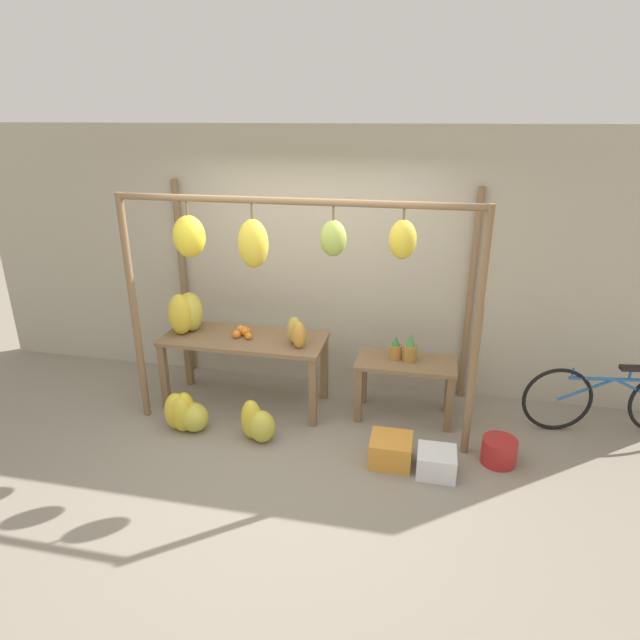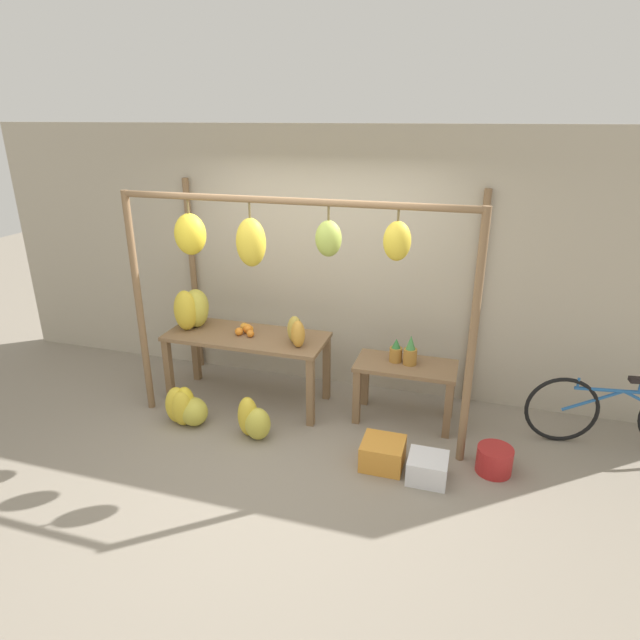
% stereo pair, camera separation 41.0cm
% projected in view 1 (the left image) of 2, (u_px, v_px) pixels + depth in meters
% --- Properties ---
extents(ground_plane, '(20.00, 20.00, 0.00)m').
position_uv_depth(ground_plane, '(283.00, 460.00, 4.75)').
color(ground_plane, gray).
extents(shop_wall_back, '(8.00, 0.08, 2.80)m').
position_uv_depth(shop_wall_back, '(321.00, 262.00, 5.74)').
color(shop_wall_back, '#B2A893').
rests_on(shop_wall_back, ground_plane).
extents(stall_awning, '(3.23, 1.23, 2.24)m').
position_uv_depth(stall_awning, '(284.00, 260.00, 4.77)').
color(stall_awning, brown).
rests_on(stall_awning, ground_plane).
extents(display_table_main, '(1.66, 0.66, 0.76)m').
position_uv_depth(display_table_main, '(245.00, 347.00, 5.47)').
color(display_table_main, brown).
rests_on(display_table_main, ground_plane).
extents(display_table_side, '(0.98, 0.49, 0.62)m').
position_uv_depth(display_table_side, '(405.00, 373.00, 5.29)').
color(display_table_side, brown).
rests_on(display_table_side, ground_plane).
extents(banana_pile_on_table, '(0.41, 0.54, 0.43)m').
position_uv_depth(banana_pile_on_table, '(187.00, 313.00, 5.54)').
color(banana_pile_on_table, gold).
rests_on(banana_pile_on_table, display_table_main).
extents(orange_pile, '(0.22, 0.23, 0.10)m').
position_uv_depth(orange_pile, '(244.00, 332.00, 5.46)').
color(orange_pile, orange).
rests_on(orange_pile, display_table_main).
extents(pineapple_cluster, '(0.27, 0.15, 0.30)m').
position_uv_depth(pineapple_cluster, '(404.00, 349.00, 5.23)').
color(pineapple_cluster, '#A3702D').
rests_on(pineapple_cluster, display_table_side).
extents(banana_pile_ground_left, '(0.51, 0.35, 0.39)m').
position_uv_depth(banana_pile_ground_left, '(185.00, 414.00, 5.16)').
color(banana_pile_ground_left, gold).
rests_on(banana_pile_ground_left, ground_plane).
extents(banana_pile_ground_right, '(0.38, 0.28, 0.40)m').
position_uv_depth(banana_pile_ground_right, '(257.00, 423.00, 4.99)').
color(banana_pile_ground_right, gold).
rests_on(banana_pile_ground_right, ground_plane).
extents(fruit_crate_white, '(0.36, 0.35, 0.24)m').
position_uv_depth(fruit_crate_white, '(391.00, 450.00, 4.70)').
color(fruit_crate_white, orange).
rests_on(fruit_crate_white, ground_plane).
extents(blue_bucket, '(0.30, 0.30, 0.23)m').
position_uv_depth(blue_bucket, '(499.00, 451.00, 4.69)').
color(blue_bucket, '#AD2323').
rests_on(blue_bucket, ground_plane).
extents(parked_bicycle, '(1.64, 0.26, 0.70)m').
position_uv_depth(parked_bicycle, '(611.00, 400.00, 5.07)').
color(parked_bicycle, black).
rests_on(parked_bicycle, ground_plane).
extents(papaya_pile, '(0.27, 0.31, 0.28)m').
position_uv_depth(papaya_pile, '(296.00, 332.00, 5.19)').
color(papaya_pile, gold).
rests_on(papaya_pile, display_table_main).
extents(fruit_crate_purple, '(0.33, 0.31, 0.21)m').
position_uv_depth(fruit_crate_purple, '(436.00, 462.00, 4.55)').
color(fruit_crate_purple, silver).
rests_on(fruit_crate_purple, ground_plane).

